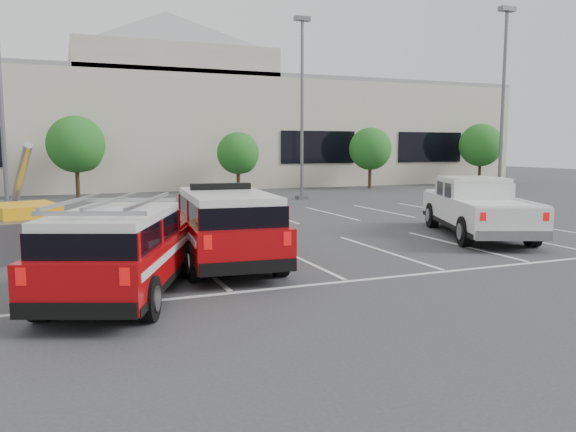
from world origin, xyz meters
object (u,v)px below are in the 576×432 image
Objects in this scene: tree_right at (371,150)px; white_pickup at (477,213)px; convention_building at (142,125)px; tree_mid_right at (239,155)px; light_pole_mid at (302,108)px; light_pole_right at (503,106)px; utility_rig at (24,231)px; light_pole_left at (0,93)px; fire_chief_suv at (224,232)px; tree_far_right at (481,147)px; tree_mid_left at (78,146)px; ladder_suv at (120,258)px.

tree_right reaches higher than white_pickup.
convention_building is 11.20m from tree_mid_right.
convention_building is at bearing 113.26° from light_pole_mid.
utility_rig is at bearing -164.38° from light_pole_right.
tree_mid_right is 0.39× the size of light_pole_left.
tree_right is 25.30m from light_pole_left.
convention_building reaches higher than fire_chief_suv.
tree_far_right is 0.47× the size of light_pole_left.
tree_right is (20.00, -0.00, -0.27)m from tree_mid_left.
tree_far_right is 38.69m from ladder_suv.
tree_mid_right is 0.39× the size of light_pole_right.
convention_building reaches higher than tree_mid_right.
ladder_suv is (-11.97, -3.71, 0.03)m from white_pickup.
fire_chief_suv is (-2.22, -31.81, -3.88)m from convention_building.
tree_far_right is at bearing 16.89° from light_pole_left.
tree_right is at bearing 0.00° from tree_mid_right.
convention_building is at bearing 158.49° from tree_far_right.
light_pole_left is 14.04m from fire_chief_suv.
tree_far_right reaches higher than fire_chief_suv.
tree_far_right is at bearing 0.00° from tree_mid_left.
light_pole_mid is at bearing 146.31° from light_pole_right.
light_pole_mid reaches higher than ladder_suv.
tree_mid_left is 22.28m from fire_chief_suv.
tree_right is at bearing 72.76° from ladder_suv.
convention_building is 26.99m from light_pole_right.
light_pole_left reaches higher than tree_right.
ladder_suv is (-9.93, -24.41, -1.70)m from tree_mid_right.
light_pole_mid is 1.86× the size of ladder_suv.
white_pickup is (-7.96, -20.70, -1.99)m from tree_right.
light_pole_right is at bearing 66.99° from white_pickup.
ladder_suv is at bearing -149.32° from light_pole_right.
convention_building is 34.82m from ladder_suv.
light_pole_right is at bearing 1.38° from utility_rig.
tree_mid_left is 24.51m from ladder_suv.
tree_mid_left is 10.73m from light_pole_left.
utility_rig is at bearing -96.24° from tree_mid_left.
light_pole_right is (24.00, -2.00, 0.00)m from light_pole_left.
tree_far_right is 0.47× the size of light_pole_right.
light_pole_mid reaches higher than tree_far_right.
tree_right is at bearing -0.00° from tree_mid_left.
convention_building is at bearing 116.57° from tree_mid_right.
utility_rig is (-32.02, -18.45, -2.41)m from tree_far_right.
convention_building is at bearing 146.63° from tree_right.
convention_building is 17.96m from tree_right.
convention_building is 8.89× the size of white_pickup.
tree_mid_left is 1.00× the size of tree_far_right.
convention_building is 12.38× the size of tree_mid_left.
tree_mid_left is 13.53m from light_pole_mid.
light_pole_mid is (6.82, -15.86, 0.47)m from convention_building.
light_pole_mid is (1.91, -6.05, 2.68)m from tree_mid_right.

